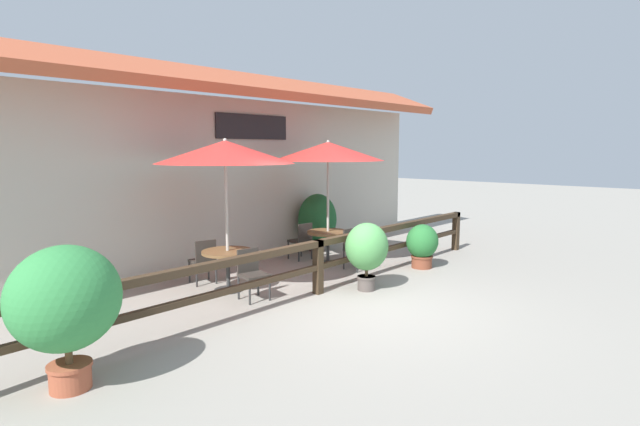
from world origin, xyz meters
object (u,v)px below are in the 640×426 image
Objects in this scene: potted_plant_entrance_palm at (65,302)px; potted_plant_tall_tropical at (317,220)px; dining_table_middle at (328,238)px; potted_plant_broad_leaf at (422,244)px; patio_umbrella_middle at (328,151)px; chair_middle_wallside at (302,239)px; chair_near_streetside at (252,272)px; dining_table_near at (228,259)px; patio_umbrella_near at (225,152)px; potted_plant_corner_fern at (367,249)px; chair_near_wallside at (204,259)px; chair_middle_streetside at (355,247)px.

potted_plant_tall_tropical is at bearing 22.32° from potted_plant_entrance_palm.
potted_plant_broad_leaf reaches higher than dining_table_middle.
patio_umbrella_middle is 2.12m from chair_middle_wallside.
potted_plant_broad_leaf is at bearing -3.43° from chair_near_streetside.
potted_plant_broad_leaf is (3.83, -1.67, -0.07)m from dining_table_near.
potted_plant_corner_fern is at bearing -47.15° from patio_umbrella_near.
potted_plant_tall_tropical reaches higher than dining_table_near.
patio_umbrella_middle is (2.79, -0.65, 1.99)m from chair_near_wallside.
chair_near_streetside is 3.10m from chair_middle_wallside.
chair_middle_streetside is (2.81, -1.38, 0.00)m from chair_near_wallside.
patio_umbrella_middle is 1.90× the size of potted_plant_tall_tropical.
patio_umbrella_near is 2.11m from chair_near_streetside.
patio_umbrella_near is 3.00m from potted_plant_corner_fern.
chair_middle_streetside is at bearing 45.86° from potted_plant_corner_fern.
chair_near_streetside is 0.69× the size of potted_plant_corner_fern.
potted_plant_corner_fern reaches higher than chair_middle_wallside.
dining_table_middle is 2.03m from potted_plant_broad_leaf.
patio_umbrella_middle is 3.19× the size of chair_middle_streetside.
potted_plant_entrance_palm is at bearing -152.50° from chair_near_streetside.
chair_near_streetside is at bearing -164.99° from patio_umbrella_middle.
potted_plant_broad_leaf is at bearing 0.35° from potted_plant_entrance_palm.
potted_plant_broad_leaf is (1.14, -2.45, 0.04)m from chair_middle_wallside.
chair_near_streetside is at bearing 16.84° from potted_plant_entrance_palm.
potted_plant_tall_tropical is at bearing 51.45° from dining_table_middle.
chair_middle_wallside is at bearing 22.28° from potted_plant_entrance_palm.
patio_umbrella_near is 1.90× the size of potted_plant_tall_tropical.
patio_umbrella_near reaches higher than potted_plant_tall_tropical.
chair_near_streetside is (-0.04, -0.70, -0.11)m from dining_table_near.
dining_table_near and dining_table_middle have the same top height.
dining_table_middle is 0.59× the size of potted_plant_entrance_palm.
potted_plant_entrance_palm is 5.09m from potted_plant_corner_fern.
chair_middle_streetside is (0.02, -0.72, -0.11)m from dining_table_middle.
chair_middle_streetside is 6.29m from potted_plant_entrance_palm.
dining_table_near is at bearing 132.85° from potted_plant_corner_fern.
chair_middle_streetside is 2.08m from potted_plant_tall_tropical.
potted_plant_tall_tropical is (7.07, 2.90, -0.20)m from potted_plant_entrance_palm.
potted_plant_tall_tropical is (3.67, 1.18, -1.71)m from patio_umbrella_near.
chair_middle_streetside is at bearing 100.38° from chair_middle_wallside.
chair_near_streetside is 0.31× the size of patio_umbrella_middle.
chair_near_wallside is 3.73m from potted_plant_tall_tropical.
chair_middle_wallside is 0.91× the size of potted_plant_broad_leaf.
potted_plant_tall_tropical is (3.69, 0.48, 0.29)m from chair_near_wallside.
patio_umbrella_middle reaches higher than chair_middle_wallside.
potted_plant_tall_tropical reaches higher than potted_plant_corner_fern.
potted_plant_broad_leaf is (2.15, 0.14, -0.25)m from potted_plant_corner_fern.
chair_middle_wallside reaches higher than dining_table_middle.
patio_umbrella_near reaches higher than dining_table_middle.
potted_plant_broad_leaf reaches higher than chair_near_streetside.
chair_middle_streetside is at bearing 136.29° from potted_plant_broad_leaf.
chair_near_wallside is 0.93× the size of dining_table_middle.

